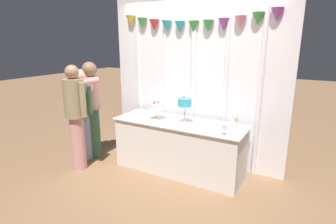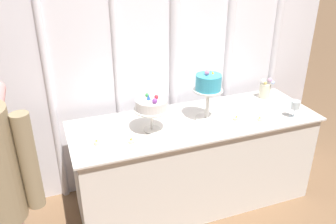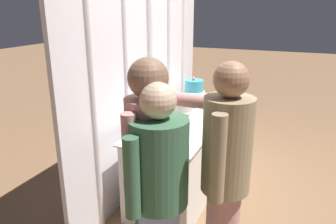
# 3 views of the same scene
# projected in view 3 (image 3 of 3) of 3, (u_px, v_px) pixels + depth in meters

# --- Properties ---
(ground_plane) EXTENTS (24.00, 24.00, 0.00)m
(ground_plane) POSITION_uv_depth(u_px,v_px,m) (197.00, 183.00, 3.60)
(ground_plane) COLOR #846042
(draped_curtain) EXTENTS (2.87, 0.16, 2.58)m
(draped_curtain) POSITION_uv_depth(u_px,v_px,m) (149.00, 53.00, 3.40)
(draped_curtain) COLOR white
(draped_curtain) RESTS_ON ground_plane
(cake_table) EXTENTS (1.94, 0.67, 0.77)m
(cake_table) POSITION_uv_depth(u_px,v_px,m) (189.00, 149.00, 3.52)
(cake_table) COLOR white
(cake_table) RESTS_ON ground_plane
(cake_display_nearleft) EXTENTS (0.26, 0.26, 0.29)m
(cake_display_nearleft) POSITION_uv_depth(u_px,v_px,m) (181.00, 108.00, 3.01)
(cake_display_nearleft) COLOR silver
(cake_display_nearleft) RESTS_ON cake_table
(cake_display_nearright) EXTENTS (0.23, 0.23, 0.40)m
(cake_display_nearright) POSITION_uv_depth(u_px,v_px,m) (194.00, 89.00, 3.39)
(cake_display_nearright) COLOR silver
(cake_display_nearright) RESTS_ON cake_table
(wine_glass) EXTENTS (0.07, 0.07, 0.14)m
(wine_glass) POSITION_uv_depth(u_px,v_px,m) (228.00, 92.00, 3.94)
(wine_glass) COLOR silver
(wine_glass) RESTS_ON cake_table
(flower_vase) EXTENTS (0.10, 0.12, 0.19)m
(flower_vase) POSITION_uv_depth(u_px,v_px,m) (195.00, 90.00, 4.11)
(flower_vase) COLOR beige
(flower_vase) RESTS_ON cake_table
(tealight_far_left) EXTENTS (0.04, 0.04, 0.04)m
(tealight_far_left) POSITION_uv_depth(u_px,v_px,m) (170.00, 144.00, 2.68)
(tealight_far_left) COLOR beige
(tealight_far_left) RESTS_ON cake_table
(tealight_near_left) EXTENTS (0.05, 0.05, 0.03)m
(tealight_near_left) POSITION_uv_depth(u_px,v_px,m) (186.00, 135.00, 2.86)
(tealight_near_left) COLOR beige
(tealight_near_left) RESTS_ON cake_table
(tealight_near_right) EXTENTS (0.05, 0.05, 0.04)m
(tealight_near_right) POSITION_uv_depth(u_px,v_px,m) (208.00, 108.00, 3.62)
(tealight_near_right) COLOR beige
(tealight_near_right) RESTS_ON cake_table
(tealight_far_right) EXTENTS (0.04, 0.04, 0.03)m
(tealight_far_right) POSITION_uv_depth(u_px,v_px,m) (217.00, 105.00, 3.74)
(tealight_far_right) COLOR beige
(tealight_far_right) RESTS_ON cake_table
(guest_girl_blue_dress) EXTENTS (0.45, 0.66, 1.59)m
(guest_girl_blue_dress) POSITION_uv_depth(u_px,v_px,m) (151.00, 170.00, 1.98)
(guest_girl_blue_dress) COLOR #3D6B4C
(guest_girl_blue_dress) RESTS_ON ground_plane
(guest_man_dark_suit) EXTENTS (0.49, 0.42, 1.48)m
(guest_man_dark_suit) POSITION_uv_depth(u_px,v_px,m) (159.00, 197.00, 1.89)
(guest_man_dark_suit) COLOR #93ADD6
(guest_man_dark_suit) RESTS_ON ground_plane
(guest_man_pink_jacket) EXTENTS (0.45, 0.30, 1.58)m
(guest_man_pink_jacket) POSITION_uv_depth(u_px,v_px,m) (225.00, 180.00, 1.92)
(guest_man_pink_jacket) COLOR #D6938E
(guest_man_pink_jacket) RESTS_ON ground_plane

